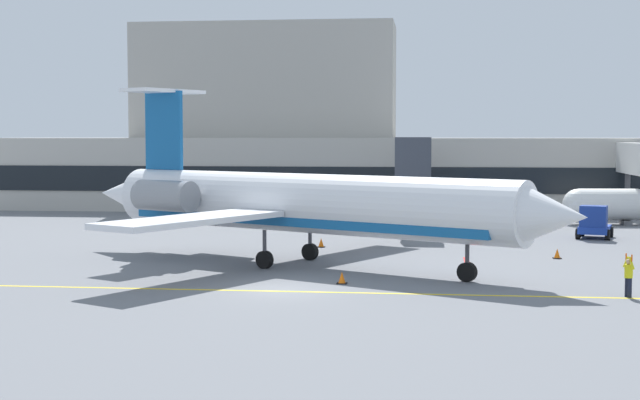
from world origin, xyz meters
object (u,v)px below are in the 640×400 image
(fuel_tank, at_px, (608,205))
(marshaller, at_px, (629,276))
(baggage_tug, at_px, (594,224))
(pushback_tractor, at_px, (504,220))
(regional_jet, at_px, (298,203))

(fuel_tank, xyz_separation_m, marshaller, (-4.99, -32.69, -0.61))
(baggage_tug, relative_size, marshaller, 1.78)
(pushback_tractor, relative_size, fuel_tank, 0.54)
(regional_jet, height_order, pushback_tractor, regional_jet)
(fuel_tank, distance_m, marshaller, 33.07)
(regional_jet, distance_m, pushback_tractor, 19.95)
(regional_jet, bearing_deg, marshaller, -27.89)
(regional_jet, relative_size, marshaller, 15.33)
(baggage_tug, bearing_deg, marshaller, -95.92)
(regional_jet, relative_size, fuel_tank, 4.12)
(regional_jet, height_order, marshaller, regional_jet)
(regional_jet, bearing_deg, fuel_tank, 51.00)
(pushback_tractor, bearing_deg, marshaller, -82.08)
(baggage_tug, bearing_deg, regional_jet, -139.87)
(pushback_tractor, distance_m, marshaller, 24.20)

